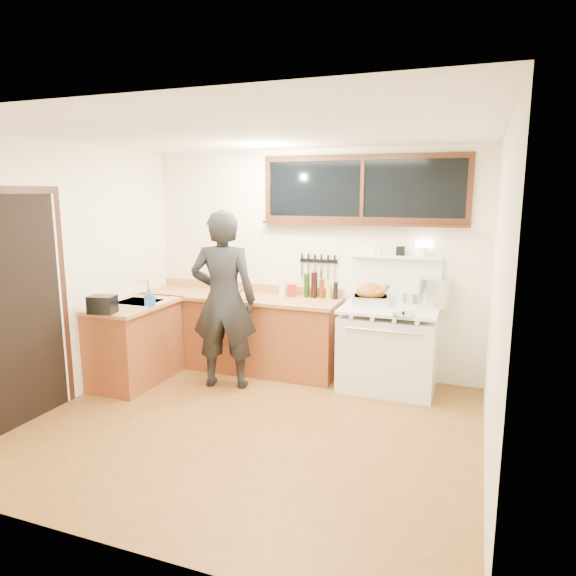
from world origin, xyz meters
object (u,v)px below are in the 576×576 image
at_px(cutting_board, 233,294).
at_px(man, 224,300).
at_px(vintage_stove, 388,347).
at_px(roast_turkey, 371,296).

bearing_deg(cutting_board, man, -75.99).
xyz_separation_m(vintage_stove, roast_turkey, (-0.22, 0.08, 0.53)).
height_order(vintage_stove, man, man).
xyz_separation_m(cutting_board, roast_turkey, (1.58, 0.21, 0.05)).
bearing_deg(vintage_stove, man, -161.76).
height_order(vintage_stove, cutting_board, vintage_stove).
distance_m(vintage_stove, man, 1.85).
bearing_deg(cutting_board, roast_turkey, 7.73).
bearing_deg(man, roast_turkey, 23.46).
bearing_deg(roast_turkey, vintage_stove, -20.20).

